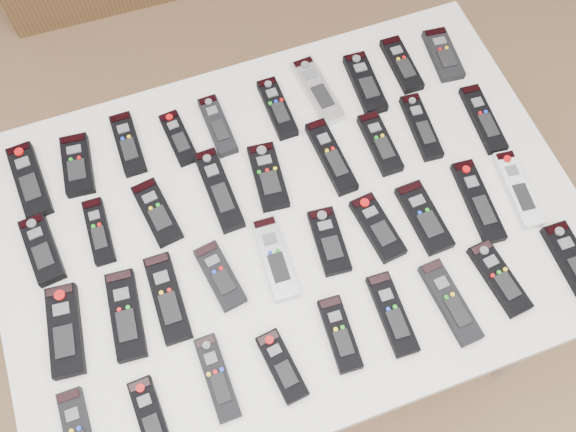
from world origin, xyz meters
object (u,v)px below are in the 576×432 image
object	(u,v)px
remote_1	(77,165)
remote_6	(318,91)
remote_2	(128,144)
remote_24	(329,241)
remote_21	(168,298)
remote_33	(340,334)
remote_11	(99,231)
remote_0	(29,181)
remote_5	(277,108)
remote_36	(499,278)
remote_37	(573,262)
remote_4	(218,126)
table	(288,231)
remote_19	(65,330)
remote_16	(380,143)
remote_14	(268,177)
remote_34	(392,314)
remote_10	(42,250)
remote_7	(365,83)
remote_17	(421,127)
remote_31	(217,377)
remote_8	(401,64)
remote_32	(282,366)
remote_9	(443,55)
remote_3	(179,138)
remote_15	(331,157)
remote_18	(483,119)
remote_28	(518,189)
remote_27	(478,201)
remote_30	(151,419)
remote_35	(450,302)
remote_12	(157,212)
remote_13	(219,190)
remote_23	(275,258)
remote_22	(220,276)
remote_25	(377,227)
remote_20	(126,315)

from	to	relation	value
remote_1	remote_6	distance (m)	0.58
remote_2	remote_24	world-z (taller)	same
remote_21	remote_33	xyz separation A→B (m)	(0.30, -0.19, 0.00)
remote_11	remote_24	size ratio (longest dim) A/B	1.02
remote_0	remote_5	world-z (taller)	same
remote_5	remote_36	world-z (taller)	remote_5
remote_11	remote_37	bearing A→B (deg)	-22.64
remote_1	remote_4	distance (m)	0.33
table	remote_0	distance (m)	0.58
remote_19	remote_24	xyz separation A→B (m)	(0.56, 0.00, -0.00)
table	remote_37	bearing A→B (deg)	-29.85
remote_16	remote_19	xyz separation A→B (m)	(-0.76, -0.19, 0.00)
remote_14	remote_34	size ratio (longest dim) A/B	0.94
remote_10	remote_16	size ratio (longest dim) A/B	0.98
remote_7	remote_11	size ratio (longest dim) A/B	1.13
remote_17	remote_31	size ratio (longest dim) A/B	1.04
remote_8	remote_17	bearing A→B (deg)	-99.12
remote_0	remote_32	distance (m)	0.69
remote_9	remote_34	size ratio (longest dim) A/B	0.88
remote_21	remote_34	distance (m)	0.45
remote_17	remote_2	bearing A→B (deg)	168.77
remote_1	remote_3	bearing A→B (deg)	3.84
remote_3	remote_15	world-z (taller)	remote_15
remote_18	remote_36	size ratio (longest dim) A/B	1.11
remote_5	remote_9	distance (m)	0.44
remote_0	remote_15	xyz separation A→B (m)	(0.65, -0.17, 0.00)
remote_5	remote_28	size ratio (longest dim) A/B	0.88
remote_15	remote_17	distance (m)	0.22
remote_18	remote_27	xyz separation A→B (m)	(-0.11, -0.19, 0.00)
remote_30	remote_8	bearing A→B (deg)	34.71
remote_32	remote_35	distance (m)	0.36
remote_12	remote_13	xyz separation A→B (m)	(0.14, 0.01, 0.00)
remote_8	remote_18	size ratio (longest dim) A/B	0.88
remote_34	remote_2	bearing A→B (deg)	127.22
remote_13	remote_32	world-z (taller)	remote_13
remote_10	remote_23	distance (m)	0.49
remote_22	remote_25	xyz separation A→B (m)	(0.35, -0.01, -0.00)
remote_5	remote_22	world-z (taller)	same
remote_3	remote_13	bearing A→B (deg)	-78.86
remote_12	remote_31	size ratio (longest dim) A/B	0.94
remote_10	remote_1	bearing A→B (deg)	51.67
remote_32	remote_37	world-z (taller)	same
remote_3	remote_23	distance (m)	0.37
remote_6	remote_37	size ratio (longest dim) A/B	1.09
remote_34	remote_23	bearing A→B (deg)	135.05
remote_15	remote_3	bearing A→B (deg)	149.08
remote_12	remote_13	size ratio (longest dim) A/B	0.78
remote_8	remote_6	bearing A→B (deg)	-177.58
remote_8	remote_19	world-z (taller)	remote_19
remote_5	remote_20	xyz separation A→B (m)	(-0.45, -0.37, -0.00)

